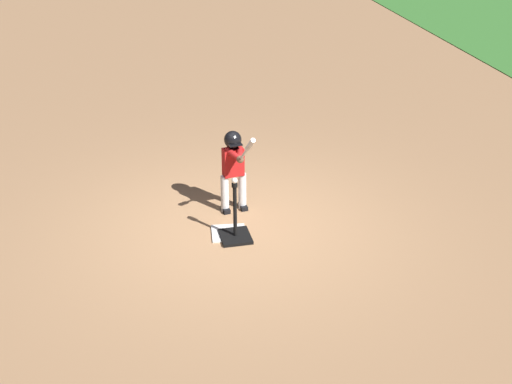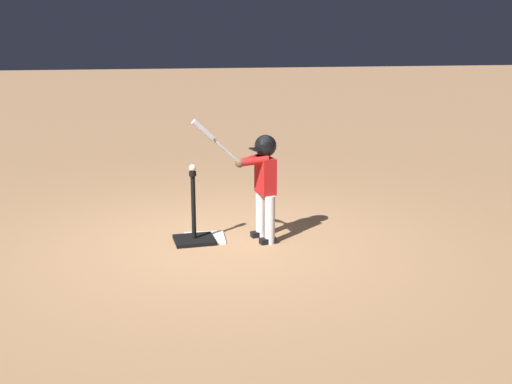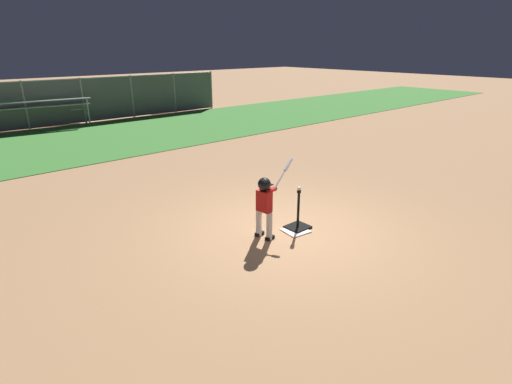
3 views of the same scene
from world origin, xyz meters
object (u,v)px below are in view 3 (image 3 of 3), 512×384
at_px(batter_child, 265,199).
at_px(bleachers_left_center, 174,100).
at_px(bleachers_far_right, 41,112).
at_px(baseball, 299,188).
at_px(batting_tee, 298,223).

bearing_deg(batter_child, bleachers_left_center, 65.33).
relative_size(bleachers_far_right, bleachers_left_center, 1.40).
bearing_deg(baseball, batting_tee, 26.57).
xyz_separation_m(batter_child, bleachers_far_right, (-0.05, 14.45, -0.14)).
distance_m(batter_child, bleachers_far_right, 14.45).
relative_size(batting_tee, bleachers_far_right, 0.19).
bearing_deg(baseball, bleachers_left_center, 67.77).
xyz_separation_m(batting_tee, bleachers_far_right, (-0.78, 14.59, 0.49)).
bearing_deg(bleachers_left_center, baseball, -112.23).
bearing_deg(bleachers_left_center, batter_child, -114.67).
distance_m(batter_child, bleachers_left_center, 17.03).
bearing_deg(batting_tee, bleachers_far_right, 93.07).
xyz_separation_m(bleachers_far_right, bleachers_left_center, (7.16, 1.02, -0.16)).
distance_m(bleachers_far_right, bleachers_left_center, 7.24).
xyz_separation_m(batting_tee, baseball, (-0.00, -0.00, 0.70)).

